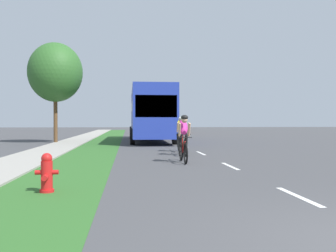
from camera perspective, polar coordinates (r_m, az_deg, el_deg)
The scene contains 12 objects.
ground_plane at distance 23.85m, azimuth 1.49°, elevation -2.56°, with size 120.00×120.00×0.00m, color #424244.
grass_verge at distance 23.71m, azimuth -9.77°, elevation -2.58°, with size 2.16×70.00×0.01m, color #2D6026.
sidewalk_concrete at distance 23.93m, azimuth -14.72°, elevation -2.56°, with size 1.97×70.00×0.10m, color #9E998E.
lane_markings_center at distance 27.82m, azimuth 0.42°, elevation -2.08°, with size 0.12×53.13×0.01m.
fire_hydrant_red at distance 7.73m, azimuth -17.82°, elevation -6.79°, with size 0.44×0.38×0.76m.
cyclist_lead at distance 12.57m, azimuth 2.34°, elevation -1.84°, with size 0.42×1.72×1.58m.
cyclist_trailing at distance 15.15m, azimuth 2.38°, elevation -1.40°, with size 0.42×1.72×1.58m.
cyclist_distant at distance 16.93m, azimuth 1.89°, elevation -1.17°, with size 0.42×1.72×1.58m.
bus_blue at distance 26.03m, azimuth -2.71°, elevation 2.08°, with size 2.78×11.60×3.48m.
pickup_red at distance 43.46m, azimuth 0.51°, elevation 0.03°, with size 2.22×5.10×1.64m.
suv_white at distance 53.25m, azimuth -0.88°, elevation 0.29°, with size 2.15×4.70×1.79m.
street_tree_near at distance 24.96m, azimuth -16.62°, elevation 7.74°, with size 3.37×3.37×6.29m.
Camera 1 is at (-3.09, -3.61, 1.38)m, focal length 40.44 mm.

